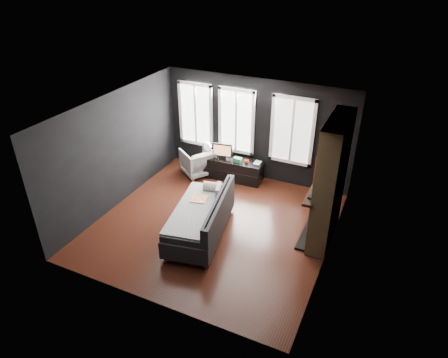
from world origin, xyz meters
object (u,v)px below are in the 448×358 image
at_px(monitor, 222,150).
at_px(book, 254,158).
at_px(sofa, 200,216).
at_px(media_console, 232,169).
at_px(mantel_vase, 323,171).
at_px(armchair, 198,160).
at_px(mug, 246,161).

xyz_separation_m(monitor, book, (0.85, 0.14, -0.12)).
bearing_deg(sofa, media_console, 87.60).
bearing_deg(media_console, mantel_vase, -25.45).
xyz_separation_m(book, mantel_vase, (1.96, -1.14, 0.64)).
bearing_deg(book, armchair, -171.15).
distance_m(sofa, mug, 2.50).
xyz_separation_m(armchair, monitor, (0.70, 0.10, 0.41)).
height_order(sofa, armchair, sofa).
xyz_separation_m(monitor, mantel_vase, (2.81, -1.00, 0.52)).
distance_m(armchair, mug, 1.40).
bearing_deg(armchair, mantel_vase, 111.56).
xyz_separation_m(sofa, armchair, (-1.33, 2.37, -0.08)).
relative_size(armchair, book, 3.43).
bearing_deg(mantel_vase, book, 149.77).
xyz_separation_m(sofa, mug, (0.04, 2.49, 0.15)).
bearing_deg(monitor, mantel_vase, -28.32).
distance_m(sofa, media_console, 2.56).
distance_m(sofa, book, 2.63).
height_order(sofa, monitor, monitor).
bearing_deg(book, mug, -145.53).
xyz_separation_m(media_console, mantel_vase, (2.55, -1.05, 1.04)).
height_order(sofa, book, sofa).
relative_size(media_console, monitor, 3.07).
bearing_deg(mug, sofa, -90.97).
relative_size(book, mantel_vase, 1.14).
distance_m(media_console, monitor, 0.59).
height_order(armchair, mug, armchair).
distance_m(sofa, armchair, 2.72).
bearing_deg(mantel_vase, monitor, 160.40).
bearing_deg(sofa, mantel_vase, 23.23).
height_order(monitor, mug, monitor).
distance_m(armchair, monitor, 0.81).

